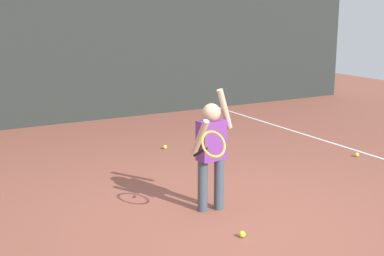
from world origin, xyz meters
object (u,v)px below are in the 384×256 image
(tennis_ball_3, at_px, (357,155))
(tennis_ball_4, at_px, (242,234))
(tennis_ball_2, at_px, (165,147))
(tennis_player, at_px, (211,147))

(tennis_ball_3, bearing_deg, tennis_ball_4, -153.79)
(tennis_ball_2, xyz_separation_m, tennis_ball_4, (-0.80, -3.34, 0.00))
(tennis_player, relative_size, tennis_ball_4, 20.46)
(tennis_ball_2, xyz_separation_m, tennis_ball_3, (2.32, -1.80, 0.00))
(tennis_player, height_order, tennis_ball_4, tennis_player)
(tennis_player, xyz_separation_m, tennis_ball_3, (3.03, 0.78, -0.69))
(tennis_player, relative_size, tennis_ball_3, 20.46)
(tennis_player, xyz_separation_m, tennis_ball_4, (-0.10, -0.76, -0.69))
(tennis_ball_2, relative_size, tennis_ball_3, 1.00)
(tennis_player, xyz_separation_m, tennis_ball_2, (0.71, 2.58, -0.69))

